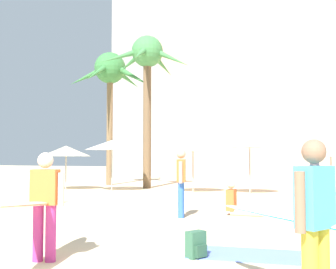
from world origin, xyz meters
The scene contains 16 objects.
hotel_pink centered at (3.25, 28.32, 9.97)m, with size 23.34×8.52×19.95m, color #DB9989.
hotel_tower_gray centered at (-7.58, 37.41, 13.87)m, with size 19.77×8.10×27.74m, color gray.
palm_tree_far_left centered at (-8.68, 17.28, 6.28)m, with size 5.84×5.89×7.60m.
palm_tree_left centered at (-5.68, 15.74, 6.35)m, with size 4.68×4.80×7.86m.
cafe_umbrella_1 centered at (-8.96, 13.43, 1.88)m, with size 2.37×2.37×2.13m.
cafe_umbrella_2 centered at (-2.67, 14.11, 2.03)m, with size 2.26×2.26×2.22m.
cafe_umbrella_3 centered at (-0.16, 14.30, 2.20)m, with size 2.25×2.25×2.40m.
cafe_umbrella_4 centered at (-6.51, 13.59, 2.16)m, with size 2.51×2.51×2.38m.
cafe_umbrella_5 centered at (3.12, 14.05, 1.86)m, with size 2.10×2.10×2.11m.
beach_towel centered at (1.97, 2.78, 0.01)m, with size 1.95×1.04×0.01m, color #6684E0.
backpack centered at (1.20, 2.29, 0.20)m, with size 0.33×0.35×0.42m.
person_mid_center centered at (3.06, 0.36, 0.94)m, with size 2.53×1.96×1.76m.
person_near_left centered at (-0.89, 1.09, 0.90)m, with size 1.28×3.15×1.65m.
person_mid_left centered at (0.76, 7.45, 0.33)m, with size 0.99×0.40×0.95m.
person_mid_right centered at (2.79, 7.01, 0.93)m, with size 0.25×0.60×1.70m.
person_near_right centered at (-0.53, 6.46, 0.98)m, with size 0.33×0.60×1.79m.
Camera 1 is at (3.25, -4.20, 1.59)m, focal length 45.71 mm.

